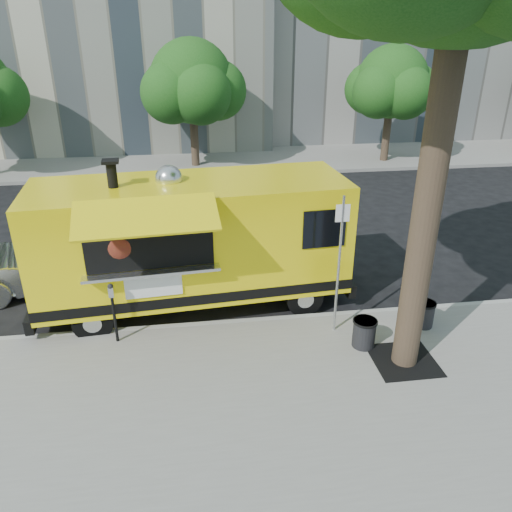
{
  "coord_description": "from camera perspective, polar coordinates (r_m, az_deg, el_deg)",
  "views": [
    {
      "loc": [
        -1.34,
        -10.27,
        6.1
      ],
      "look_at": [
        0.08,
        0.0,
        1.27
      ],
      "focal_mm": 35.0,
      "sensor_mm": 36.0,
      "label": 1
    }
  ],
  "objects": [
    {
      "name": "ground",
      "position": [
        12.02,
        -0.37,
        -5.5
      ],
      "size": [
        120.0,
        120.0,
        0.0
      ],
      "primitive_type": "plane",
      "color": "black",
      "rests_on": "ground"
    },
    {
      "name": "parking_meter",
      "position": [
        10.42,
        -16.03,
        -5.52
      ],
      "size": [
        0.11,
        0.11,
        1.33
      ],
      "color": "black",
      "rests_on": "sidewalk"
    },
    {
      "name": "sign_post",
      "position": [
        10.13,
        9.5,
        -0.21
      ],
      "size": [
        0.28,
        0.06,
        3.0
      ],
      "color": "silver",
      "rests_on": "sidewalk"
    },
    {
      "name": "trash_bin_right",
      "position": [
        11.39,
        18.62,
        -6.2
      ],
      "size": [
        0.47,
        0.47,
        0.57
      ],
      "color": "black",
      "rests_on": "sidewalk"
    },
    {
      "name": "food_truck",
      "position": [
        11.34,
        -7.39,
        1.8
      ],
      "size": [
        7.36,
        3.77,
        3.56
      ],
      "rotation": [
        0.0,
        0.0,
        0.08
      ],
      "color": "yellow",
      "rests_on": "ground"
    },
    {
      "name": "curb",
      "position": [
        11.2,
        0.26,
        -7.57
      ],
      "size": [
        60.0,
        0.14,
        0.16
      ],
      "primitive_type": "cube",
      "color": "#999993",
      "rests_on": "ground"
    },
    {
      "name": "trash_bin_left",
      "position": [
        10.39,
        12.26,
        -8.5
      ],
      "size": [
        0.5,
        0.5,
        0.6
      ],
      "color": "black",
      "rests_on": "sidewalk"
    },
    {
      "name": "far_sidewalk",
      "position": [
        24.56,
        -4.56,
        10.72
      ],
      "size": [
        60.0,
        5.0,
        0.15
      ],
      "primitive_type": "cube",
      "color": "gray",
      "rests_on": "ground"
    },
    {
      "name": "far_tree_c",
      "position": [
        24.64,
        15.29,
        18.63
      ],
      "size": [
        3.24,
        3.24,
        5.21
      ],
      "color": "#33261C",
      "rests_on": "far_sidewalk"
    },
    {
      "name": "sidewalk",
      "position": [
        8.8,
        3.22,
        -18.27
      ],
      "size": [
        60.0,
        6.0,
        0.15
      ],
      "primitive_type": "cube",
      "color": "gray",
      "rests_on": "ground"
    },
    {
      "name": "tree_well",
      "position": [
        10.33,
        16.53,
        -11.36
      ],
      "size": [
        1.2,
        1.2,
        0.02
      ],
      "primitive_type": "cube",
      "color": "black",
      "rests_on": "sidewalk"
    },
    {
      "name": "far_tree_b",
      "position": [
        23.09,
        -7.38,
        19.17
      ],
      "size": [
        3.6,
        3.6,
        5.5
      ],
      "color": "#33261C",
      "rests_on": "far_sidewalk"
    }
  ]
}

